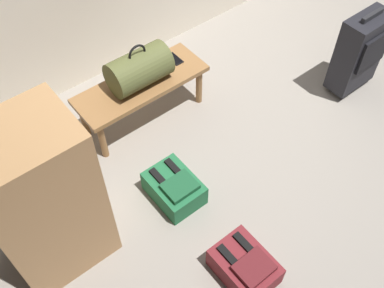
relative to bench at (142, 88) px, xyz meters
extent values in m
plane|color=gray|center=(0.58, -0.90, -0.31)|extent=(6.60, 6.60, 0.00)
cube|color=olive|center=(0.00, 0.00, 0.04)|extent=(1.00, 0.36, 0.04)
cylinder|color=olive|center=(-0.44, -0.13, -0.15)|extent=(0.05, 0.05, 0.33)
cylinder|color=olive|center=(0.44, -0.13, -0.15)|extent=(0.05, 0.05, 0.33)
cylinder|color=olive|center=(-0.44, 0.13, -0.15)|extent=(0.05, 0.05, 0.33)
cylinder|color=olive|center=(0.44, 0.13, -0.15)|extent=(0.05, 0.05, 0.33)
cylinder|color=#51562D|center=(0.00, 0.00, 0.19)|extent=(0.44, 0.26, 0.26)
torus|color=black|center=(0.00, 0.00, 0.33)|extent=(0.14, 0.02, 0.14)
cube|color=black|center=(0.34, 0.05, 0.06)|extent=(0.07, 0.14, 0.01)
cube|color=black|center=(0.34, 0.05, 0.06)|extent=(0.06, 0.13, 0.00)
cube|color=black|center=(1.51, -0.77, 0.05)|extent=(0.39, 0.20, 0.63)
cube|color=black|center=(1.51, -0.88, 0.13)|extent=(0.32, 0.02, 0.28)
cube|color=#262628|center=(1.51, -0.77, 0.38)|extent=(0.22, 0.03, 0.04)
cylinder|color=black|center=(1.37, -0.70, -0.29)|extent=(0.02, 0.05, 0.05)
cylinder|color=black|center=(1.65, -0.70, -0.29)|extent=(0.02, 0.05, 0.05)
cube|color=#1E6038|center=(-0.26, -0.72, -0.23)|extent=(0.28, 0.38, 0.17)
cube|color=#184D2C|center=(-0.26, -0.79, -0.12)|extent=(0.21, 0.17, 0.04)
cube|color=black|center=(-0.32, -0.65, -0.13)|extent=(0.04, 0.19, 0.02)
cube|color=black|center=(-0.19, -0.65, -0.13)|extent=(0.04, 0.19, 0.02)
cube|color=maroon|center=(-0.27, -1.42, -0.23)|extent=(0.28, 0.38, 0.17)
cube|color=#55181C|center=(-0.27, -1.49, -0.12)|extent=(0.21, 0.17, 0.04)
cube|color=black|center=(-0.33, -1.35, -0.13)|extent=(0.04, 0.19, 0.02)
cube|color=black|center=(-0.20, -1.35, -0.13)|extent=(0.04, 0.19, 0.02)
cube|color=#A87A4C|center=(-1.03, -0.60, 0.24)|extent=(0.56, 0.44, 1.10)
camera|label=1|loc=(-1.18, -2.07, 2.30)|focal=41.73mm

